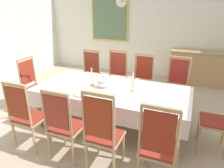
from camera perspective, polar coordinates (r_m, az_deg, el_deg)
name	(u,v)px	position (r m, az deg, el deg)	size (l,w,h in m)	color
ground	(112,127)	(3.83, -0.03, -11.74)	(6.74, 6.23, 0.04)	tan
back_wall	(153,22)	(6.26, 11.36, 16.52)	(6.74, 0.08, 3.15)	silver
dining_table	(111,92)	(3.48, -0.16, -2.37)	(2.56, 1.16, 0.74)	tan
tablecloth	(111,92)	(3.48, -0.16, -2.22)	(2.58, 1.18, 0.29)	white
chair_south_a	(26,115)	(3.28, -22.70, -7.85)	(0.44, 0.42, 1.10)	tan
chair_north_a	(90,74)	(4.73, -6.23, 2.73)	(0.44, 0.42, 1.11)	tan
chair_south_b	(64,124)	(2.90, -13.23, -10.76)	(0.44, 0.42, 1.09)	tan
chair_north_b	(116,77)	(4.47, 1.15, 1.96)	(0.44, 0.42, 1.16)	tan
chair_south_c	(103,132)	(2.63, -2.56, -13.16)	(0.44, 0.42, 1.17)	#A48E55
chair_north_c	(142,81)	(4.31, 8.37, 0.83)	(0.44, 0.42, 1.13)	tan
chair_south_d	(159,146)	(2.48, 12.81, -16.46)	(0.44, 0.42, 1.14)	tan
chair_north_d	(177,86)	(4.22, 17.50, -0.44)	(0.44, 0.42, 1.13)	tan
chair_head_west	(34,85)	(4.39, -20.93, -0.15)	(0.42, 0.44, 1.10)	tan
chair_head_east	(221,116)	(3.34, 27.98, -7.95)	(0.42, 0.44, 1.14)	tan
soup_tureen	(103,82)	(3.47, -2.43, 0.57)	(0.25, 0.25, 0.20)	white
candlestick_west	(92,79)	(3.55, -5.60, 1.46)	(0.07, 0.07, 0.32)	gold
candlestick_east	(132,84)	(3.29, 5.70, -0.12)	(0.07, 0.07, 0.32)	gold
bowl_near_left	(171,111)	(2.82, 16.03, -7.35)	(0.15, 0.15, 0.03)	white
bowl_near_right	(81,95)	(3.21, -8.69, -2.96)	(0.19, 0.19, 0.04)	white
bowl_far_left	(113,79)	(3.85, 0.15, 1.48)	(0.18, 0.18, 0.03)	white
spoon_primary	(180,113)	(2.84, 18.30, -7.62)	(0.05, 0.18, 0.01)	gold
spoon_secondary	(75,94)	(3.30, -10.36, -2.67)	(0.03, 0.18, 0.01)	gold
sideboard	(198,68)	(6.03, 22.68, 4.19)	(1.44, 0.48, 0.90)	tan
mounted_clock	(122,1)	(6.42, 2.68, 21.99)	(0.35, 0.06, 0.35)	#D1B251
framed_painting	(110,15)	(6.58, -0.67, 18.63)	(1.20, 0.05, 1.55)	#D1B251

